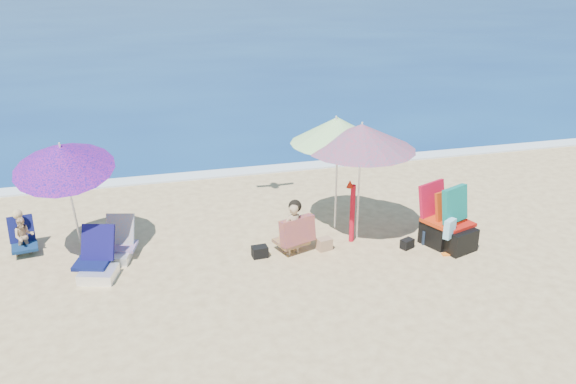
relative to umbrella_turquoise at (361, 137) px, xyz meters
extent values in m
plane|color=#D8BC84|center=(-1.06, -1.12, -1.96)|extent=(120.00, 120.00, 0.00)
cube|color=navy|center=(-1.06, 43.88, -2.01)|extent=(120.00, 80.00, 0.12)
cube|color=white|center=(-1.06, 3.98, -1.94)|extent=(120.00, 0.50, 0.04)
cylinder|color=white|center=(-0.01, -0.01, -0.94)|extent=(0.04, 0.04, 2.04)
cone|color=#FA213E|center=(0.00, 0.00, 0.00)|extent=(2.25, 2.25, 0.46)
cylinder|color=white|center=(0.01, 0.01, 0.21)|extent=(0.04, 0.04, 0.12)
cylinder|color=white|center=(-0.26, 0.49, -0.93)|extent=(0.04, 0.04, 2.07)
cone|color=#45B71C|center=(-0.30, 0.44, 0.02)|extent=(1.94, 1.94, 0.49)
cylinder|color=white|center=(-0.34, 0.38, 0.24)|extent=(0.04, 0.04, 0.13)
cylinder|color=white|center=(-5.01, 0.78, -1.00)|extent=(0.10, 0.50, 1.87)
cone|color=#A1177B|center=(-5.04, 0.49, -0.10)|extent=(1.86, 1.92, 0.87)
cylinder|color=white|center=(-5.04, 0.40, 0.11)|extent=(0.04, 0.07, 0.13)
cylinder|color=red|center=(-0.15, -0.12, -1.41)|extent=(0.11, 0.11, 1.11)
cone|color=red|center=(-0.23, -0.15, -0.81)|extent=(0.16, 0.16, 0.14)
cube|color=#0B1242|center=(-4.73, -0.19, -1.76)|extent=(0.66, 0.62, 0.07)
cube|color=#0F0D4B|center=(-4.61, -0.02, -1.47)|extent=(0.61, 0.46, 0.58)
cube|color=white|center=(-4.64, -0.39, -1.87)|extent=(0.69, 0.64, 0.17)
cube|color=#C74E46|center=(-4.25, 0.36, -1.78)|extent=(0.58, 0.54, 0.06)
cube|color=#E78251|center=(-4.25, 0.51, -1.52)|extent=(0.55, 0.40, 0.52)
cube|color=white|center=(-4.38, 0.18, -1.88)|extent=(0.61, 0.57, 0.16)
cube|color=#B0140C|center=(1.57, -0.76, -1.52)|extent=(0.72, 0.68, 0.06)
cube|color=#C0360D|center=(1.48, -0.61, -1.23)|extent=(0.61, 0.34, 0.59)
cube|color=black|center=(1.55, -0.92, -1.75)|extent=(0.70, 0.66, 0.42)
cube|color=red|center=(1.39, -0.63, -1.49)|extent=(0.80, 0.77, 0.07)
cube|color=#B10C2A|center=(1.28, -0.37, -1.17)|extent=(0.65, 0.42, 0.63)
cube|color=black|center=(1.40, -0.59, -1.74)|extent=(0.77, 0.74, 0.45)
cube|color=#0A8371|center=(1.50, -0.81, -1.12)|extent=(0.59, 0.41, 0.64)
cube|color=#8CC9E0|center=(1.30, -1.05, -1.45)|extent=(0.27, 0.23, 0.34)
imported|color=tan|center=(-1.33, -0.34, -1.49)|extent=(0.40, 0.33, 0.95)
cube|color=#4C1071|center=(-1.33, -0.22, -1.77)|extent=(0.65, 0.61, 0.06)
cube|color=#3C0F6F|center=(-1.24, -0.33, -1.52)|extent=(0.69, 0.43, 0.48)
sphere|color=black|center=(-1.25, -0.17, -1.12)|extent=(0.23, 0.23, 0.23)
imported|color=tan|center=(-5.89, 0.82, -1.60)|extent=(0.38, 0.32, 0.71)
cube|color=#0D274D|center=(-5.90, 0.79, -1.80)|extent=(0.48, 0.44, 0.05)
cube|color=#0B0F41|center=(-5.96, 1.08, -1.57)|extent=(0.46, 0.31, 0.46)
sphere|color=tan|center=(-5.97, 1.01, -1.25)|extent=(0.17, 0.17, 0.17)
cube|color=black|center=(-1.92, -0.30, -1.86)|extent=(0.28, 0.21, 0.20)
cube|color=#A07B5B|center=(-0.74, -0.32, -1.85)|extent=(0.29, 0.24, 0.22)
cube|color=#192538|center=(1.24, -0.52, -1.82)|extent=(0.41, 0.34, 0.27)
cube|color=black|center=(0.72, -0.64, -1.87)|extent=(0.27, 0.24, 0.17)
cube|color=orange|center=(1.32, -1.07, -1.95)|extent=(0.23, 0.12, 0.03)
camera|label=1|loc=(-3.86, -9.76, 3.20)|focal=38.67mm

